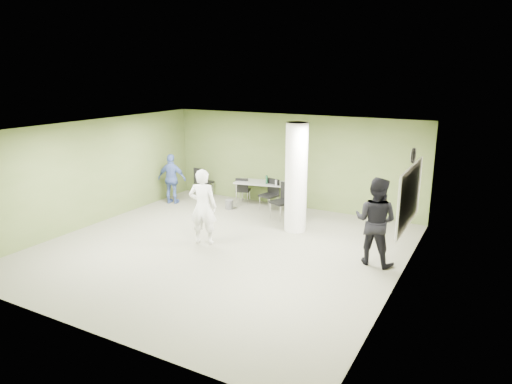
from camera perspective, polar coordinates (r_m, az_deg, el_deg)
The scene contains 17 objects.
floor at distance 10.79m, azimuth -4.37°, elevation -7.03°, with size 8.00×8.00×0.00m, color #595746.
ceiling at distance 10.09m, azimuth -4.68°, elevation 7.91°, with size 8.00×8.00×0.00m, color white.
wall_back at distance 13.79m, azimuth 4.57°, elevation 3.87°, with size 8.00×0.02×2.80m, color #4A5C2B.
wall_left at distance 12.92m, azimuth -19.59°, elevation 2.31°, with size 0.02×8.00×2.80m, color #4A5C2B.
wall_right_cream at distance 8.90m, azimuth 17.67°, elevation -2.92°, with size 0.02×8.00×2.80m, color beige.
column at distance 11.60m, azimuth 5.04°, elevation 1.78°, with size 0.56×0.56×2.80m, color silver.
whiteboard at distance 10.02m, azimuth 18.64°, elevation -0.45°, with size 0.05×2.30×1.30m.
wall_clock at distance 9.85m, azimuth 19.05°, elevation 4.33°, with size 0.06×0.32×0.32m.
folding_table at distance 13.88m, azimuth 0.72°, elevation 1.05°, with size 1.69×0.98×1.00m.
wastebasket at distance 13.73m, azimuth -3.36°, elevation -1.56°, with size 0.25×0.25×0.28m, color #4C4C4C.
chair_back_left at distance 15.05m, azimuth -6.73°, elevation 1.52°, with size 0.54×0.54×0.98m.
chair_back_right at distance 14.20m, azimuth -1.68°, elevation 0.44°, with size 0.52×0.52×0.84m.
chair_table_left at distance 13.56m, azimuth 1.85°, elevation -0.00°, with size 0.56×0.56×0.93m.
chair_table_right at distance 12.74m, azimuth 3.43°, elevation -0.78°, with size 0.65×0.65×1.00m.
woman_white at distance 10.86m, azimuth -6.66°, elevation -1.84°, with size 0.66×0.44×1.82m, color silver.
man_black at distance 9.96m, azimuth 14.71°, elevation -3.54°, with size 0.92×0.72×1.90m, color black.
man_blue at distance 14.40m, azimuth -10.46°, elevation 1.61°, with size 0.91×0.38×1.56m, color #3B5092.
Camera 1 is at (5.49, -8.38, 4.00)m, focal length 32.00 mm.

